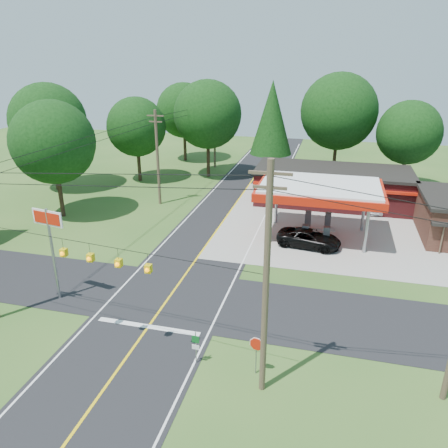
% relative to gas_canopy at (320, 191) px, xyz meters
% --- Properties ---
extents(ground, '(120.00, 120.00, 0.00)m').
position_rel_gas_canopy_xyz_m(ground, '(-9.00, -13.00, -4.27)').
color(ground, '#29521C').
rests_on(ground, ground).
extents(main_highway, '(8.00, 120.00, 0.02)m').
position_rel_gas_canopy_xyz_m(main_highway, '(-9.00, -13.00, -4.26)').
color(main_highway, black).
rests_on(main_highway, ground).
extents(cross_road, '(70.00, 7.00, 0.02)m').
position_rel_gas_canopy_xyz_m(cross_road, '(-9.00, -13.00, -4.25)').
color(cross_road, black).
rests_on(cross_road, ground).
extents(lane_center_yellow, '(0.15, 110.00, 0.00)m').
position_rel_gas_canopy_xyz_m(lane_center_yellow, '(-9.00, -13.00, -4.24)').
color(lane_center_yellow, yellow).
rests_on(lane_center_yellow, main_highway).
extents(gas_canopy, '(10.60, 7.40, 4.88)m').
position_rel_gas_canopy_xyz_m(gas_canopy, '(0.00, 0.00, 0.00)').
color(gas_canopy, gray).
rests_on(gas_canopy, ground).
extents(convenience_store, '(16.40, 7.55, 3.80)m').
position_rel_gas_canopy_xyz_m(convenience_store, '(1.00, 9.98, -2.35)').
color(convenience_store, maroon).
rests_on(convenience_store, ground).
extents(utility_pole_near_right, '(1.80, 0.30, 11.50)m').
position_rel_gas_canopy_xyz_m(utility_pole_near_right, '(-1.50, -20.00, 1.69)').
color(utility_pole_near_right, '#473828').
rests_on(utility_pole_near_right, ground).
extents(utility_pole_far_left, '(1.80, 0.30, 10.00)m').
position_rel_gas_canopy_xyz_m(utility_pole_far_left, '(-17.00, 5.00, 0.93)').
color(utility_pole_far_left, '#473828').
rests_on(utility_pole_far_left, ground).
extents(utility_pole_north, '(0.30, 0.30, 9.50)m').
position_rel_gas_canopy_xyz_m(utility_pole_north, '(-15.50, 22.00, 0.48)').
color(utility_pole_north, '#473828').
rests_on(utility_pole_north, ground).
extents(overhead_beacons, '(17.04, 2.04, 1.03)m').
position_rel_gas_canopy_xyz_m(overhead_beacons, '(-10.00, -19.00, 1.95)').
color(overhead_beacons, black).
rests_on(overhead_beacons, ground).
extents(treeline_backdrop, '(70.27, 51.59, 13.30)m').
position_rel_gas_canopy_xyz_m(treeline_backdrop, '(-8.18, 11.01, 3.22)').
color(treeline_backdrop, '#332316').
rests_on(treeline_backdrop, ground).
extents(suv_car, '(5.94, 5.94, 1.48)m').
position_rel_gas_canopy_xyz_m(suv_car, '(-0.50, -2.41, -3.53)').
color(suv_car, black).
rests_on(suv_car, ground).
extents(sedan_car, '(3.90, 3.90, 1.21)m').
position_rel_gas_canopy_xyz_m(sedan_car, '(5.38, 8.00, -3.66)').
color(sedan_car, white).
rests_on(sedan_car, ground).
extents(big_stop_sign, '(2.34, 0.52, 6.37)m').
position_rel_gas_canopy_xyz_m(big_stop_sign, '(-16.10, -15.01, 0.42)').
color(big_stop_sign, gray).
rests_on(big_stop_sign, ground).
extents(octagonal_stop_sign, '(0.76, 0.20, 2.19)m').
position_rel_gas_canopy_xyz_m(octagonal_stop_sign, '(-2.00, -19.01, -2.65)').
color(octagonal_stop_sign, gray).
rests_on(octagonal_stop_sign, ground).
extents(route_sign_post, '(0.41, 0.09, 1.99)m').
position_rel_gas_canopy_xyz_m(route_sign_post, '(-5.20, -19.02, -3.09)').
color(route_sign_post, gray).
rests_on(route_sign_post, ground).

